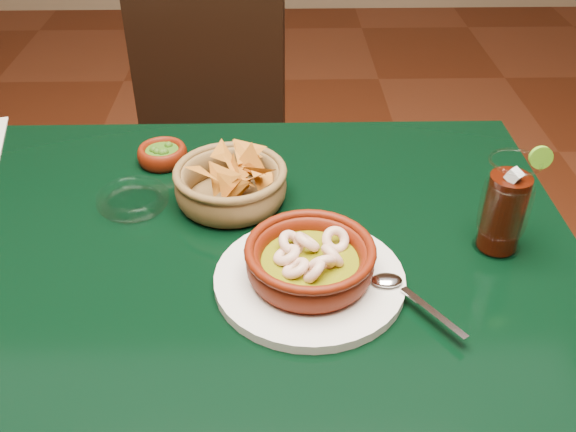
{
  "coord_description": "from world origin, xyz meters",
  "views": [
    {
      "loc": [
        0.12,
        -0.81,
        1.37
      ],
      "look_at": [
        0.14,
        -0.02,
        0.81
      ],
      "focal_mm": 40.0,
      "sensor_mm": 36.0,
      "label": 1
    }
  ],
  "objects_px": {
    "dining_table": "(204,287)",
    "shrimp_plate": "(310,266)",
    "cola_drink": "(505,206)",
    "chip_basket": "(231,184)",
    "dining_chair": "(199,143)"
  },
  "relations": [
    {
      "from": "dining_table",
      "to": "shrimp_plate",
      "type": "xyz_separation_m",
      "value": [
        0.17,
        -0.11,
        0.13
      ]
    },
    {
      "from": "chip_basket",
      "to": "dining_chair",
      "type": "bearing_deg",
      "value": 102.17
    },
    {
      "from": "dining_table",
      "to": "cola_drink",
      "type": "relative_size",
      "value": 6.73
    },
    {
      "from": "dining_table",
      "to": "shrimp_plate",
      "type": "height_order",
      "value": "shrimp_plate"
    },
    {
      "from": "chip_basket",
      "to": "shrimp_plate",
      "type": "bearing_deg",
      "value": -60.26
    },
    {
      "from": "dining_chair",
      "to": "chip_basket",
      "type": "relative_size",
      "value": 4.3
    },
    {
      "from": "dining_table",
      "to": "cola_drink",
      "type": "xyz_separation_m",
      "value": [
        0.47,
        -0.03,
        0.18
      ]
    },
    {
      "from": "dining_table",
      "to": "shrimp_plate",
      "type": "distance_m",
      "value": 0.24
    },
    {
      "from": "dining_chair",
      "to": "chip_basket",
      "type": "distance_m",
      "value": 0.66
    },
    {
      "from": "dining_table",
      "to": "cola_drink",
      "type": "height_order",
      "value": "cola_drink"
    },
    {
      "from": "chip_basket",
      "to": "dining_table",
      "type": "bearing_deg",
      "value": -112.59
    },
    {
      "from": "shrimp_plate",
      "to": "cola_drink",
      "type": "height_order",
      "value": "cola_drink"
    },
    {
      "from": "shrimp_plate",
      "to": "chip_basket",
      "type": "xyz_separation_m",
      "value": [
        -0.12,
        0.22,
        0.0
      ]
    },
    {
      "from": "chip_basket",
      "to": "cola_drink",
      "type": "distance_m",
      "value": 0.44
    },
    {
      "from": "dining_table",
      "to": "cola_drink",
      "type": "bearing_deg",
      "value": -3.19
    }
  ]
}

